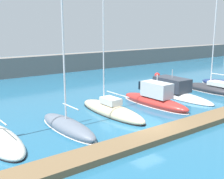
{
  "coord_description": "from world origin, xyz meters",
  "views": [
    {
      "loc": [
        -14.25,
        -14.96,
        7.55
      ],
      "look_at": [
        1.4,
        5.99,
        1.77
      ],
      "focal_mm": 45.77,
      "sensor_mm": 36.0,
      "label": 1
    }
  ],
  "objects_px": {
    "sailboat_sand_fifth": "(111,110)",
    "motorboat_white_seventh": "(176,92)",
    "motorboat_red_sixth": "(155,99)",
    "sailboat_slate_fourth": "(68,126)",
    "mooring_buoy_red": "(157,75)",
    "sailboat_charcoal_eighth": "(215,89)"
  },
  "relations": [
    {
      "from": "mooring_buoy_red",
      "to": "motorboat_white_seventh",
      "type": "bearing_deg",
      "value": -127.16
    },
    {
      "from": "motorboat_white_seventh",
      "to": "mooring_buoy_red",
      "type": "bearing_deg",
      "value": -34.67
    },
    {
      "from": "sailboat_sand_fifth",
      "to": "sailboat_charcoal_eighth",
      "type": "bearing_deg",
      "value": -92.79
    },
    {
      "from": "sailboat_charcoal_eighth",
      "to": "sailboat_slate_fourth",
      "type": "bearing_deg",
      "value": 89.96
    },
    {
      "from": "motorboat_red_sixth",
      "to": "mooring_buoy_red",
      "type": "distance_m",
      "value": 17.77
    },
    {
      "from": "sailboat_slate_fourth",
      "to": "sailboat_charcoal_eighth",
      "type": "bearing_deg",
      "value": -89.39
    },
    {
      "from": "motorboat_red_sixth",
      "to": "sailboat_charcoal_eighth",
      "type": "bearing_deg",
      "value": -93.37
    },
    {
      "from": "motorboat_red_sixth",
      "to": "mooring_buoy_red",
      "type": "bearing_deg",
      "value": -48.66
    },
    {
      "from": "sailboat_sand_fifth",
      "to": "motorboat_red_sixth",
      "type": "distance_m",
      "value": 5.05
    },
    {
      "from": "sailboat_charcoal_eighth",
      "to": "mooring_buoy_red",
      "type": "bearing_deg",
      "value": -16.44
    },
    {
      "from": "sailboat_sand_fifth",
      "to": "motorboat_red_sixth",
      "type": "height_order",
      "value": "sailboat_sand_fifth"
    },
    {
      "from": "motorboat_red_sixth",
      "to": "motorboat_white_seventh",
      "type": "height_order",
      "value": "motorboat_red_sixth"
    },
    {
      "from": "sailboat_sand_fifth",
      "to": "motorboat_red_sixth",
      "type": "xyz_separation_m",
      "value": [
        5.03,
        -0.31,
        0.33
      ]
    },
    {
      "from": "motorboat_red_sixth",
      "to": "motorboat_white_seventh",
      "type": "distance_m",
      "value": 4.67
    },
    {
      "from": "sailboat_slate_fourth",
      "to": "mooring_buoy_red",
      "type": "distance_m",
      "value": 26.5
    },
    {
      "from": "sailboat_slate_fourth",
      "to": "sailboat_sand_fifth",
      "type": "xyz_separation_m",
      "value": [
        5.05,
        1.32,
        0.0
      ]
    },
    {
      "from": "sailboat_slate_fourth",
      "to": "motorboat_red_sixth",
      "type": "xyz_separation_m",
      "value": [
        10.08,
        1.0,
        0.33
      ]
    },
    {
      "from": "sailboat_slate_fourth",
      "to": "mooring_buoy_red",
      "type": "bearing_deg",
      "value": -61.75
    },
    {
      "from": "sailboat_sand_fifth",
      "to": "motorboat_red_sixth",
      "type": "bearing_deg",
      "value": -94.37
    },
    {
      "from": "motorboat_red_sixth",
      "to": "sailboat_charcoal_eighth",
      "type": "height_order",
      "value": "sailboat_charcoal_eighth"
    },
    {
      "from": "sailboat_sand_fifth",
      "to": "motorboat_white_seventh",
      "type": "relative_size",
      "value": 2.03
    },
    {
      "from": "sailboat_slate_fourth",
      "to": "motorboat_white_seventh",
      "type": "bearing_deg",
      "value": -83.12
    }
  ]
}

